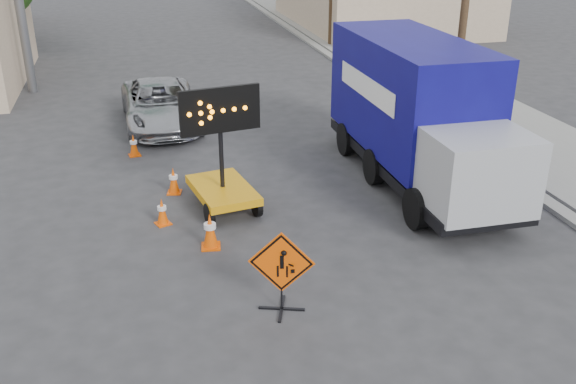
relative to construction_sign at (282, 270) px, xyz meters
name	(u,v)px	position (x,y,z in m)	size (l,w,h in m)	color
ground	(307,323)	(0.34, -0.52, -0.85)	(100.00, 100.00, 0.00)	#2D2D30
curb_right	(377,88)	(7.54, 14.48, -0.79)	(0.40, 60.00, 0.12)	gray
sidewalk_right	(429,84)	(9.84, 14.48, -0.78)	(4.00, 60.00, 0.15)	gray
construction_sign	(282,270)	(0.00, 0.00, 0.00)	(1.16, 0.83, 1.61)	black
arrow_board	(223,182)	(-0.37, 4.64, -0.17)	(1.93, 2.34, 3.07)	orange
pickup_truck	(161,104)	(-1.38, 11.77, -0.11)	(2.45, 5.31, 1.47)	#A5A8AC
box_truck	(416,121)	(4.90, 5.18, 0.84)	(2.52, 7.84, 3.72)	black
cone_a	(210,230)	(-0.94, 2.71, -0.44)	(0.46, 0.46, 0.82)	#EC4F04
cone_b	(162,211)	(-1.88, 4.10, -0.52)	(0.43, 0.43, 0.65)	#EC4F04
cone_c	(174,180)	(-1.47, 5.87, -0.50)	(0.42, 0.42, 0.70)	#EC4F04
cone_d	(134,145)	(-2.40, 8.95, -0.52)	(0.39, 0.39, 0.67)	#EC4F04
cone_e	(178,124)	(-0.94, 10.65, -0.50)	(0.46, 0.46, 0.70)	#EC4F04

